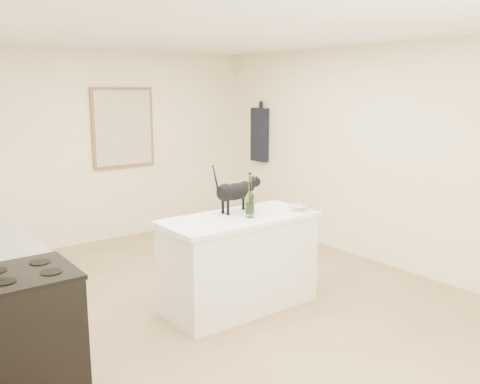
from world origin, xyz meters
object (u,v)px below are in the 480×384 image
at_px(black_cat, 235,194).
at_px(glass_bowl, 300,208).
at_px(stove, 29,339).
at_px(wine_bottle, 250,198).

bearing_deg(black_cat, glass_bowl, -34.10).
bearing_deg(stove, black_cat, 14.64).
bearing_deg(wine_bottle, stove, -171.61).
bearing_deg(stove, wine_bottle, 8.39).
xyz_separation_m(stove, wine_bottle, (2.11, 0.31, 0.64)).
distance_m(stove, wine_bottle, 2.23).
xyz_separation_m(black_cat, glass_bowl, (0.55, -0.33, -0.16)).
relative_size(wine_bottle, glass_bowl, 1.82).
distance_m(black_cat, glass_bowl, 0.66).
bearing_deg(glass_bowl, wine_bottle, 171.56).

